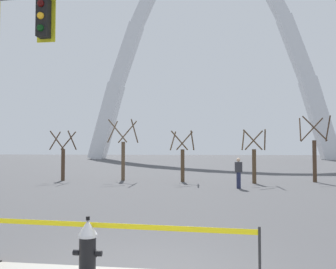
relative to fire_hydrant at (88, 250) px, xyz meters
name	(u,v)px	position (x,y,z in m)	size (l,w,h in m)	color
fire_hydrant	(88,250)	(0.00, 0.00, 0.00)	(0.46, 0.48, 0.99)	black
caution_tape_barrier	(75,237)	(-0.22, 0.05, 0.18)	(5.71, 0.37, 0.93)	#232326
monument_arch	(208,56)	(0.78, 65.45, 20.79)	(50.62, 3.06, 48.76)	silver
tree_far_left	(63,159)	(-7.86, 16.15, 0.97)	(1.51, 1.52, 3.24)	#473323
tree_left_mid	(123,153)	(-4.01, 16.85, 1.31)	(1.84, 1.85, 3.99)	brown
tree_center_left	(183,159)	(-0.04, 16.43, 0.96)	(1.50, 1.51, 3.21)	brown
tree_center_right	(254,160)	(4.32, 15.92, 0.96)	(1.50, 1.51, 3.22)	brown
tree_right_mid	(314,153)	(8.14, 17.25, 1.35)	(1.89, 1.90, 4.09)	#473323
pedestrian_standing_center	(239,173)	(3.21, 13.11, 0.35)	(0.39, 0.30, 1.59)	#232847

